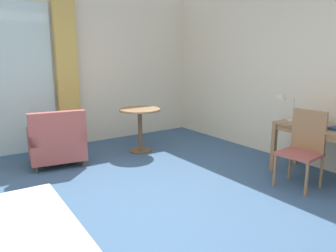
{
  "coord_description": "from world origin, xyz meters",
  "views": [
    {
      "loc": [
        -1.47,
        -2.88,
        1.68
      ],
      "look_at": [
        0.59,
        0.08,
        0.87
      ],
      "focal_mm": 35.62,
      "sensor_mm": 36.0,
      "label": 1
    }
  ],
  "objects_px": {
    "armchair_by_window": "(57,143)",
    "desk_lamp": "(285,101)",
    "writing_desk": "(329,134)",
    "desk_chair": "(303,145)",
    "round_cafe_table": "(140,120)"
  },
  "relations": [
    {
      "from": "armchair_by_window",
      "to": "desk_lamp",
      "type": "bearing_deg",
      "value": -37.96
    },
    {
      "from": "writing_desk",
      "to": "desk_lamp",
      "type": "xyz_separation_m",
      "value": [
        -0.11,
        0.63,
        0.36
      ]
    },
    {
      "from": "writing_desk",
      "to": "desk_lamp",
      "type": "distance_m",
      "value": 0.73
    },
    {
      "from": "armchair_by_window",
      "to": "writing_desk",
      "type": "bearing_deg",
      "value": -44.47
    },
    {
      "from": "writing_desk",
      "to": "desk_chair",
      "type": "distance_m",
      "value": 0.43
    },
    {
      "from": "writing_desk",
      "to": "round_cafe_table",
      "type": "distance_m",
      "value": 2.9
    },
    {
      "from": "desk_lamp",
      "to": "desk_chair",
      "type": "bearing_deg",
      "value": -119.3
    },
    {
      "from": "desk_chair",
      "to": "armchair_by_window",
      "type": "height_order",
      "value": "desk_chair"
    },
    {
      "from": "round_cafe_table",
      "to": "desk_chair",
      "type": "bearing_deg",
      "value": -69.74
    },
    {
      "from": "writing_desk",
      "to": "round_cafe_table",
      "type": "bearing_deg",
      "value": 117.21
    },
    {
      "from": "desk_chair",
      "to": "round_cafe_table",
      "type": "relative_size",
      "value": 1.3
    },
    {
      "from": "desk_chair",
      "to": "round_cafe_table",
      "type": "bearing_deg",
      "value": 110.26
    },
    {
      "from": "desk_lamp",
      "to": "round_cafe_table",
      "type": "bearing_deg",
      "value": 122.04
    },
    {
      "from": "round_cafe_table",
      "to": "desk_lamp",
      "type": "bearing_deg",
      "value": -57.96
    },
    {
      "from": "writing_desk",
      "to": "desk_chair",
      "type": "relative_size",
      "value": 1.38
    }
  ]
}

